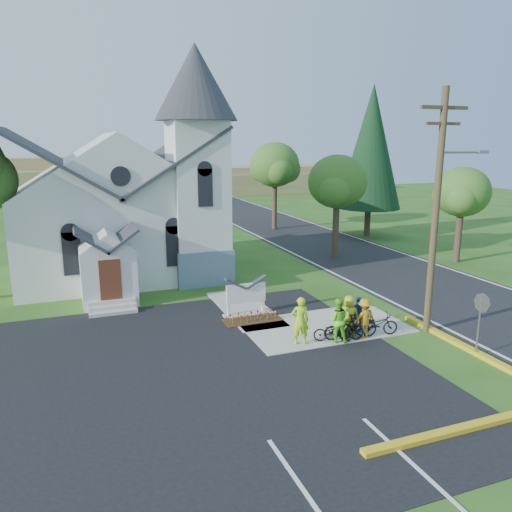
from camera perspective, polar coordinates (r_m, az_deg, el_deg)
name	(u,v)px	position (r m, az deg, el deg)	size (l,w,h in m)	color
ground	(299,336)	(21.19, 4.91, -9.04)	(120.00, 120.00, 0.00)	#2A5117
parking_lot	(135,385)	(17.63, -13.69, -14.15)	(20.00, 16.00, 0.02)	black
road	(332,247)	(38.41, 8.71, 1.00)	(8.00, 90.00, 0.02)	black
sidewalk	(325,326)	(22.24, 7.87, -7.96)	(7.00, 4.00, 0.05)	#ADA79C
church	(123,188)	(30.41, -14.92, 7.54)	(12.35, 12.00, 13.00)	silver
church_sign	(246,294)	(23.19, -1.16, -4.32)	(2.20, 0.40, 1.70)	#ADA79C
flower_bed	(253,320)	(22.71, -0.38, -7.35)	(2.60, 1.10, 0.07)	#3B2210
utility_pole	(438,205)	(21.50, 20.04, 5.45)	(3.45, 0.28, 10.00)	#483624
stop_sign	(481,311)	(20.40, 24.32, -5.77)	(0.11, 0.76, 2.48)	gray
tree_road_near	(337,182)	(34.34, 9.28, 8.33)	(4.00, 4.00, 7.05)	#37271E
tree_road_mid	(275,165)	(45.27, 2.17, 10.34)	(4.40, 4.40, 7.80)	#37271E
tree_road_far	(462,193)	(35.35, 22.51, 6.71)	(3.60, 3.60, 6.30)	#37271E
conifer	(371,147)	(42.76, 13.03, 12.01)	(5.20, 5.20, 12.40)	#37271E
distant_hills	(153,181)	(75.16, -11.69, 8.43)	(61.00, 10.00, 5.60)	olive
cyclist_0	(300,321)	(19.91, 5.07, -7.38)	(0.71, 0.47, 1.95)	#ABE51B
bike_0	(333,332)	(20.49, 8.83, -8.55)	(0.55, 1.59, 0.83)	black
cyclist_1	(337,320)	(20.35, 9.29, -7.23)	(0.89, 0.69, 1.82)	#65DE29
bike_1	(358,326)	(20.96, 11.53, -7.84)	(0.50, 1.75, 1.05)	black
cyclist_2	(358,315)	(21.48, 11.63, -6.58)	(0.92, 0.38, 1.57)	#2037A4
bike_2	(361,316)	(22.39, 11.90, -6.69)	(0.59, 1.70, 0.89)	black
cyclist_3	(364,318)	(21.05, 12.27, -6.94)	(1.06, 0.61, 1.63)	#C38915
bike_3	(344,329)	(20.66, 10.03, -8.19)	(0.46, 1.63, 0.98)	black
cyclist_4	(349,316)	(20.92, 10.55, -6.79)	(0.86, 0.56, 1.76)	gold
bike_4	(376,324)	(21.45, 13.59, -7.58)	(0.64, 1.83, 0.96)	black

